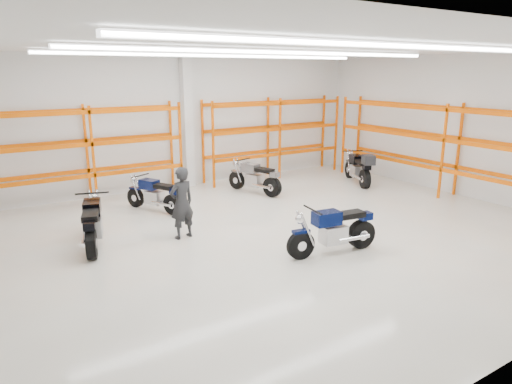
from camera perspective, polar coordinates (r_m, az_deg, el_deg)
ground at (r=11.63m, az=3.70°, el=-5.09°), size 14.00×14.00×0.00m
room_shell at (r=10.97m, az=3.91°, el=11.29°), size 14.02×12.02×4.51m
motorcycle_main at (r=10.35m, az=10.01°, el=-4.80°), size 2.24×0.78×1.10m
motorcycle_back_a at (r=11.16m, az=-19.76°, el=-3.91°), size 1.01×2.28×1.15m
motorcycle_back_b at (r=13.51m, az=-12.38°, el=-0.43°), size 1.08×1.91×1.02m
motorcycle_back_c at (r=15.15m, az=0.03°, el=1.70°), size 0.92×2.15×1.09m
motorcycle_back_d at (r=16.77m, az=12.76°, el=2.88°), size 1.24×2.25×1.22m
standing_man at (r=11.14m, az=-9.27°, el=-1.36°), size 0.71×0.53×1.77m
structural_column at (r=16.08m, az=-8.58°, el=8.61°), size 0.32×0.32×4.50m
pallet_racking_back_left at (r=14.77m, az=-20.13°, el=5.50°), size 5.67×0.87×3.00m
pallet_racking_back_right at (r=17.50m, az=2.24°, el=7.73°), size 5.67×0.87×3.00m
pallet_racking_side at (r=15.81m, az=23.28°, el=5.86°), size 0.87×9.07×3.00m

